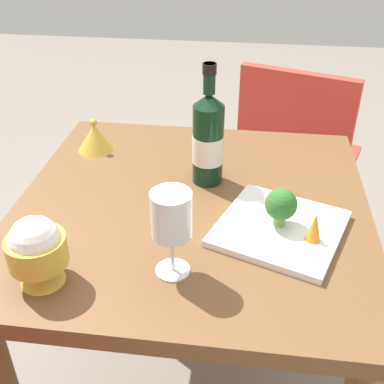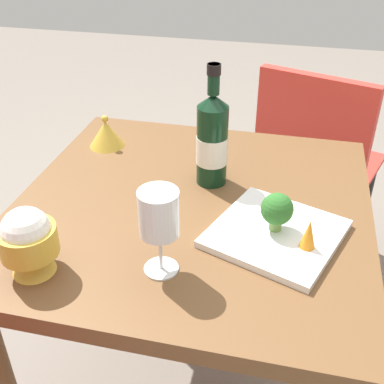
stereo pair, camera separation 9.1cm
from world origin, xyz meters
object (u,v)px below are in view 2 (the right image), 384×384
object	(u,v)px
chair_near_window	(315,155)
broccoli_floret	(277,210)
rice_bowl	(28,240)
wine_glass	(159,215)
wine_bottle	(212,140)
carrot_garnish_left	(309,234)
rice_bowl_lid	(106,133)
serving_plate	(276,233)

from	to	relation	value
chair_near_window	broccoli_floret	world-z (taller)	chair_near_window
rice_bowl	wine_glass	bearing A→B (deg)	-166.26
rice_bowl	broccoli_floret	xyz separation A→B (m)	(-0.44, -0.22, -0.01)
wine_bottle	broccoli_floret	xyz separation A→B (m)	(-0.17, 0.19, -0.05)
broccoli_floret	wine_glass	bearing A→B (deg)	37.74
wine_glass	carrot_garnish_left	xyz separation A→B (m)	(-0.27, -0.11, -0.08)
wine_bottle	chair_near_window	bearing A→B (deg)	-114.56
rice_bowl_lid	broccoli_floret	distance (m)	0.59
wine_bottle	rice_bowl	distance (m)	0.49
wine_glass	carrot_garnish_left	bearing A→B (deg)	-157.29
broccoli_floret	carrot_garnish_left	xyz separation A→B (m)	(-0.07, 0.04, -0.02)
wine_glass	broccoli_floret	distance (m)	0.27
carrot_garnish_left	rice_bowl_lid	bearing A→B (deg)	-32.09
wine_glass	wine_bottle	bearing A→B (deg)	-95.15
wine_bottle	serving_plate	size ratio (longest dim) A/B	0.94
serving_plate	carrot_garnish_left	xyz separation A→B (m)	(-0.07, 0.04, 0.04)
wine_glass	rice_bowl_lid	xyz separation A→B (m)	(0.30, -0.47, -0.09)
chair_near_window	serving_plate	distance (m)	0.82
carrot_garnish_left	serving_plate	bearing A→B (deg)	-31.61
serving_plate	wine_glass	bearing A→B (deg)	36.59
serving_plate	broccoli_floret	xyz separation A→B (m)	(0.00, -0.00, 0.06)
serving_plate	wine_bottle	bearing A→B (deg)	-47.23
chair_near_window	broccoli_floret	size ratio (longest dim) A/B	9.91
chair_near_window	wine_glass	size ratio (longest dim) A/B	4.75
wine_bottle	rice_bowl	world-z (taller)	wine_bottle
chair_near_window	wine_bottle	size ratio (longest dim) A/B	2.83
rice_bowl_lid	serving_plate	world-z (taller)	rice_bowl_lid
rice_bowl	rice_bowl_lid	xyz separation A→B (m)	(0.06, -0.53, -0.04)
chair_near_window	rice_bowl_lid	xyz separation A→B (m)	(0.60, 0.47, 0.24)
wine_bottle	broccoli_floret	world-z (taller)	wine_bottle
rice_bowl	carrot_garnish_left	xyz separation A→B (m)	(-0.51, -0.17, -0.03)
rice_bowl_lid	carrot_garnish_left	distance (m)	0.67
wine_bottle	wine_glass	world-z (taller)	wine_bottle
chair_near_window	rice_bowl	size ratio (longest dim) A/B	6.00
rice_bowl_lid	wine_bottle	bearing A→B (deg)	158.98
rice_bowl_lid	carrot_garnish_left	world-z (taller)	rice_bowl_lid
broccoli_floret	rice_bowl	bearing A→B (deg)	26.06
rice_bowl	carrot_garnish_left	size ratio (longest dim) A/B	2.20
wine_glass	rice_bowl	distance (m)	0.25
rice_bowl_lid	carrot_garnish_left	size ratio (longest dim) A/B	1.55
wine_glass	rice_bowl_lid	world-z (taller)	wine_glass
rice_bowl	rice_bowl_lid	world-z (taller)	rice_bowl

